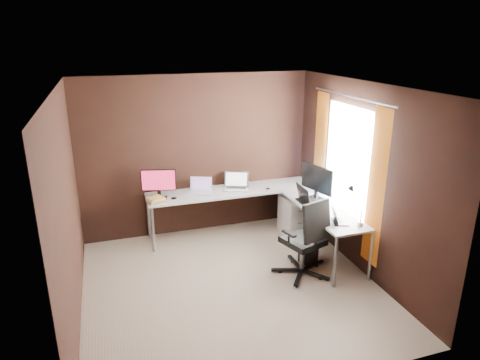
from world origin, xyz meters
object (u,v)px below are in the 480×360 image
object	(u,v)px
laptop_silver	(236,185)
desk_lamp	(355,201)
laptop_black_big	(308,200)
wastebasket	(308,250)
monitor_left	(159,182)
laptop_black_small	(338,219)
monitor_right	(317,180)
drawer_pedestal	(296,216)
laptop_white	(201,189)
office_chair	(304,253)
book_stack	(156,200)

from	to	relation	value
laptop_silver	desk_lamp	size ratio (longest dim) A/B	0.88
laptop_black_big	wastebasket	size ratio (longest dim) A/B	1.26
monitor_left	laptop_black_small	world-z (taller)	monitor_left
monitor_right	desk_lamp	distance (m)	0.96
drawer_pedestal	laptop_white	xyz separation A→B (m)	(-1.44, 0.41, 0.48)
monitor_left	office_chair	bearing A→B (deg)	-28.44
laptop_white	wastebasket	xyz separation A→B (m)	(1.24, -1.28, -0.61)
book_stack	desk_lamp	distance (m)	2.80
monitor_left	laptop_white	bearing A→B (deg)	18.71
laptop_silver	book_stack	world-z (taller)	laptop_silver
laptop_black_big	laptop_black_small	xyz separation A→B (m)	(0.08, -0.72, -0.02)
drawer_pedestal	book_stack	xyz separation A→B (m)	(-2.16, 0.19, 0.47)
laptop_white	laptop_black_big	xyz separation A→B (m)	(1.36, -0.93, 0.01)
desk_lamp	laptop_black_small	bearing A→B (deg)	147.04
monitor_left	monitor_right	bearing A→B (deg)	-5.00
laptop_black_small	desk_lamp	distance (m)	0.34
monitor_right	laptop_silver	world-z (taller)	monitor_right
book_stack	wastebasket	xyz separation A→B (m)	(1.96, -1.05, -0.60)
office_chair	wastebasket	xyz separation A→B (m)	(0.21, 0.30, -0.15)
monitor_left	laptop_black_big	distance (m)	2.20
laptop_black_small	office_chair	bearing A→B (deg)	97.50
wastebasket	desk_lamp	bearing A→B (deg)	-53.99
drawer_pedestal	wastebasket	bearing A→B (deg)	-103.27
monitor_left	monitor_right	distance (m)	2.33
office_chair	book_stack	bearing A→B (deg)	124.49
monitor_right	laptop_black_small	xyz separation A→B (m)	(-0.12, -0.84, -0.25)
laptop_silver	laptop_black_big	world-z (taller)	laptop_black_big
laptop_black_small	office_chair	distance (m)	0.62
monitor_left	laptop_black_big	bearing A→B (deg)	-9.73
laptop_silver	laptop_black_big	distance (m)	1.22
book_stack	office_chair	size ratio (longest dim) A/B	0.27
laptop_black_big	office_chair	bearing A→B (deg)	153.24
drawer_pedestal	laptop_black_big	size ratio (longest dim) A/B	1.44
laptop_silver	office_chair	bearing A→B (deg)	-51.62
laptop_black_small	desk_lamp	size ratio (longest dim) A/B	0.58
laptop_white	book_stack	world-z (taller)	laptop_white
monitor_left	laptop_white	size ratio (longest dim) A/B	1.25
laptop_white	laptop_black_big	bearing A→B (deg)	-12.49
drawer_pedestal	wastebasket	xyz separation A→B (m)	(-0.20, -0.87, -0.13)
laptop_black_small	book_stack	world-z (taller)	laptop_black_small
desk_lamp	wastebasket	size ratio (longest dim) A/B	1.57
drawer_pedestal	monitor_left	size ratio (longest dim) A/B	1.19
laptop_white	wastebasket	bearing A→B (deg)	-24.09
laptop_silver	office_chair	distance (m)	1.69
monitor_right	laptop_black_small	distance (m)	0.88
laptop_silver	wastebasket	xyz separation A→B (m)	(0.66, -1.27, -0.62)
laptop_black_small	office_chair	size ratio (longest dim) A/B	0.28
laptop_black_big	wastebasket	bearing A→B (deg)	160.87
laptop_black_big	desk_lamp	size ratio (longest dim) A/B	0.80
monitor_right	book_stack	size ratio (longest dim) A/B	2.12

